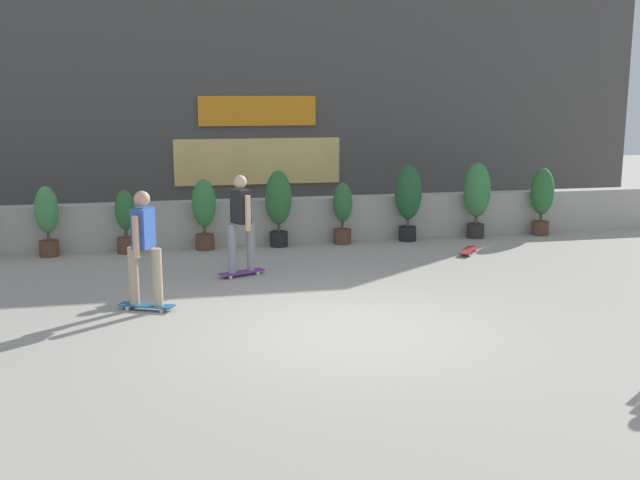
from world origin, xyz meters
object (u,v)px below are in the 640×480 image
at_px(potted_plant_6, 408,196).
at_px(skater_by_wall_right, 241,221).
at_px(potted_plant_7, 477,194).
at_px(potted_plant_1, 47,217).
at_px(skater_far_right, 144,245).
at_px(potted_plant_2, 125,219).
at_px(skateboard_near_camera, 468,250).
at_px(potted_plant_8, 542,196).
at_px(potted_plant_3, 204,210).
at_px(potted_plant_4, 279,202).
at_px(potted_plant_5, 343,211).

bearing_deg(potted_plant_6, skater_by_wall_right, -147.92).
bearing_deg(potted_plant_7, potted_plant_1, -180.00).
xyz_separation_m(potted_plant_7, skater_far_right, (-6.78, -4.06, 0.01)).
height_order(potted_plant_2, potted_plant_6, potted_plant_6).
distance_m(potted_plant_2, skateboard_near_camera, 6.57).
bearing_deg(potted_plant_2, potted_plant_1, -180.00).
xyz_separation_m(potted_plant_1, skater_far_right, (1.80, -4.06, 0.20)).
bearing_deg(potted_plant_2, skateboard_near_camera, -12.94).
bearing_deg(potted_plant_2, potted_plant_8, -0.00).
height_order(potted_plant_8, skater_far_right, skater_far_right).
height_order(potted_plant_1, potted_plant_3, potted_plant_3).
bearing_deg(skater_far_right, potted_plant_4, 57.69).
bearing_deg(potted_plant_8, potted_plant_7, 180.00).
bearing_deg(skateboard_near_camera, potted_plant_6, 116.32).
xyz_separation_m(potted_plant_1, potted_plant_7, (8.58, 0.00, 0.19)).
distance_m(potted_plant_8, skateboard_near_camera, 2.83).
bearing_deg(skater_by_wall_right, potted_plant_2, 129.75).
distance_m(potted_plant_1, skater_far_right, 4.45).
bearing_deg(potted_plant_6, skateboard_near_camera, -63.68).
bearing_deg(potted_plant_8, potted_plant_6, 180.00).
height_order(potted_plant_1, potted_plant_6, potted_plant_6).
bearing_deg(skater_by_wall_right, skater_far_right, -131.86).
distance_m(potted_plant_1, potted_plant_2, 1.41).
bearing_deg(potted_plant_3, skateboard_near_camera, -16.68).
xyz_separation_m(potted_plant_7, skater_by_wall_right, (-5.23, -2.33, 0.01)).
bearing_deg(potted_plant_2, potted_plant_7, -0.00).
bearing_deg(potted_plant_1, potted_plant_6, 0.00).
bearing_deg(potted_plant_1, potted_plant_2, 0.00).
relative_size(potted_plant_3, potted_plant_5, 1.11).
distance_m(potted_plant_7, potted_plant_8, 1.50).
bearing_deg(potted_plant_1, potted_plant_7, 0.00).
bearing_deg(potted_plant_6, potted_plant_7, 0.00).
height_order(potted_plant_1, potted_plant_2, potted_plant_1).
xyz_separation_m(potted_plant_8, skateboard_near_camera, (-2.29, -1.47, -0.78)).
bearing_deg(potted_plant_8, potted_plant_1, -180.00).
xyz_separation_m(potted_plant_1, potted_plant_5, (5.67, 0.00, -0.07)).
relative_size(potted_plant_8, skater_far_right, 0.86).
distance_m(potted_plant_6, potted_plant_8, 3.02).
height_order(skater_far_right, skater_by_wall_right, same).
relative_size(potted_plant_6, skater_by_wall_right, 0.93).
bearing_deg(skateboard_near_camera, potted_plant_2, 167.06).
distance_m(potted_plant_4, potted_plant_7, 4.22).
xyz_separation_m(potted_plant_2, potted_plant_5, (4.26, -0.00, 0.03)).
bearing_deg(potted_plant_7, potted_plant_8, 0.00).
bearing_deg(potted_plant_4, potted_plant_2, 180.00).
xyz_separation_m(potted_plant_4, potted_plant_8, (5.72, 0.00, -0.05)).
bearing_deg(potted_plant_8, skater_far_right, -153.88).
height_order(potted_plant_4, skater_far_right, skater_far_right).
relative_size(potted_plant_1, potted_plant_7, 0.83).
bearing_deg(potted_plant_3, potted_plant_6, 0.00).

